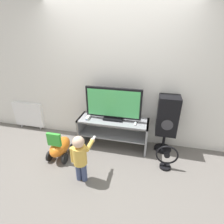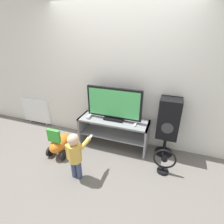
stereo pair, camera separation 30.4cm
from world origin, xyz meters
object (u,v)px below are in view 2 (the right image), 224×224
at_px(ride_on_toy, 60,143).
at_px(radiator, 36,111).
at_px(game_console, 89,116).
at_px(speaker_tower, 169,120).
at_px(floor_fan, 164,162).
at_px(remote_primary, 135,125).
at_px(television, 114,104).
at_px(child, 75,153).

xyz_separation_m(ride_on_toy, radiator, (-1.17, 0.77, 0.12)).
xyz_separation_m(game_console, speaker_tower, (1.41, 0.16, 0.10)).
bearing_deg(floor_fan, remote_primary, 149.03).
bearing_deg(radiator, remote_primary, -6.95).
bearing_deg(speaker_tower, ride_on_toy, -160.22).
bearing_deg(ride_on_toy, game_console, 52.12).
xyz_separation_m(speaker_tower, floor_fan, (0.03, -0.50, -0.49)).
xyz_separation_m(remote_primary, speaker_tower, (0.53, 0.16, 0.11)).
relative_size(remote_primary, ride_on_toy, 0.23).
xyz_separation_m(television, speaker_tower, (0.95, 0.08, -0.17)).
relative_size(speaker_tower, floor_fan, 2.45).
bearing_deg(television, child, -105.31).
distance_m(remote_primary, ride_on_toy, 1.38).
height_order(child, radiator, child).
height_order(remote_primary, child, child).
distance_m(television, floor_fan, 1.25).
bearing_deg(game_console, remote_primary, -0.01).
distance_m(child, floor_fan, 1.37).
bearing_deg(radiator, ride_on_toy, -33.39).
bearing_deg(child, ride_on_toy, 144.90).
distance_m(remote_primary, child, 1.11).
relative_size(floor_fan, ride_on_toy, 0.77).
relative_size(game_console, ride_on_toy, 0.30).
bearing_deg(child, speaker_tower, 40.55).
bearing_deg(remote_primary, ride_on_toy, -159.04).
distance_m(ride_on_toy, radiator, 1.40).
bearing_deg(floor_fan, child, -156.54).
bearing_deg(television, floor_fan, -23.47).
relative_size(child, ride_on_toy, 1.37).
distance_m(game_console, ride_on_toy, 0.71).
distance_m(child, ride_on_toy, 0.73).
height_order(game_console, child, child).
bearing_deg(speaker_tower, remote_primary, -163.06).
bearing_deg(television, speaker_tower, 4.57).
height_order(child, ride_on_toy, child).
bearing_deg(remote_primary, radiator, 173.05).
distance_m(floor_fan, ride_on_toy, 1.81).
height_order(television, floor_fan, television).
relative_size(remote_primary, child, 0.17).
height_order(television, child, television).
xyz_separation_m(floor_fan, ride_on_toy, (-1.80, -0.14, 0.01)).
relative_size(speaker_tower, radiator, 1.53).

